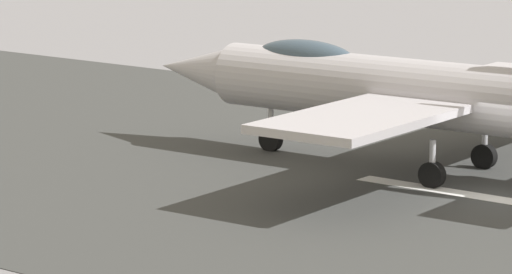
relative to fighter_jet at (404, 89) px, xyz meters
name	(u,v)px	position (x,y,z in m)	size (l,w,h in m)	color
ground_plane	(501,201)	(-4.27, 1.71, -2.46)	(400.00, 400.00, 0.00)	gray
runway_strip	(502,200)	(-4.28, 1.71, -2.45)	(240.00, 26.00, 0.02)	#3C3E3C
fighter_jet	(404,89)	(0.00, 0.00, 0.00)	(17.40, 14.76, 5.66)	#B5B1B7
marker_cone_mid	(425,95)	(5.98, -11.11, -2.19)	(0.44, 0.44, 0.55)	orange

